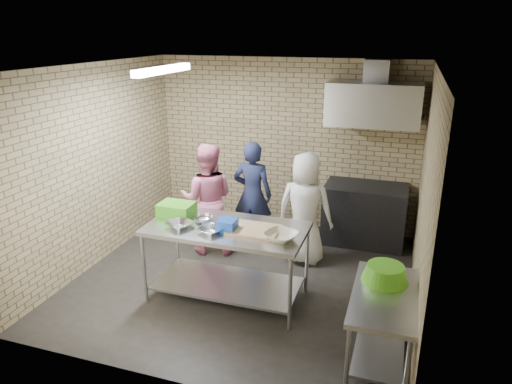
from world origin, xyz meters
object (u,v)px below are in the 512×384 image
stove (364,214)px  green_basin (385,273)px  side_counter (381,328)px  green_crate (176,210)px  blue_tub (227,225)px  bottle_red (378,107)px  man_navy (253,195)px  prep_table (227,262)px  bottle_green (406,110)px  woman_white (305,208)px  woman_pink (207,199)px

stove → green_basin: bearing=-80.2°
stove → side_counter: bearing=-80.7°
green_crate → green_basin: size_ratio=0.90×
side_counter → blue_tub: blue_tub is taller
side_counter → bottle_red: (-0.40, 2.99, 1.65)m
green_crate → man_navy: bearing=69.6°
prep_table → blue_tub: (0.05, -0.10, 0.53)m
blue_tub → man_navy: man_navy is taller
side_counter → stove: 2.79m
stove → bottle_red: size_ratio=6.67×
green_crate → bottle_green: size_ratio=2.76×
green_crate → bottle_green: bearing=41.4°
prep_table → green_basin: size_ratio=4.04×
green_basin → bottle_green: bottle_green is taller
stove → green_basin: size_ratio=2.61×
bottle_red → bottle_green: (0.40, 0.00, -0.01)m
bottle_red → man_navy: size_ratio=0.11×
side_counter → bottle_green: (0.00, 2.99, 1.64)m
prep_table → stove: prep_table is taller
prep_table → bottle_red: 3.18m
bottle_red → woman_white: bottle_red is taller
green_crate → man_navy: man_navy is taller
prep_table → green_crate: size_ratio=4.50×
bottle_red → woman_pink: bottle_red is taller
stove → woman_white: bearing=-129.3°
stove → woman_pink: woman_pink is taller
side_counter → man_navy: 2.98m
green_basin → prep_table: bearing=168.3°
bottle_red → stove: bearing=-101.8°
prep_table → green_basin: 1.90m
man_navy → bottle_green: bearing=-159.5°
bottle_green → woman_white: bottle_green is taller
stove → bottle_red: bottle_red is taller
blue_tub → bottle_red: bottle_red is taller
green_crate → bottle_green: (2.54, 2.24, 1.00)m
side_counter → woman_pink: bearing=146.1°
green_basin → man_navy: size_ratio=0.29×
prep_table → bottle_red: (1.44, 2.36, 1.56)m
bottle_green → blue_tub: bearing=-126.1°
blue_tub → bottle_red: size_ratio=1.15×
prep_table → side_counter: prep_table is taller
bottle_green → woman_white: size_ratio=0.10×
bottle_red → prep_table: bearing=-121.4°
blue_tub → bottle_green: bearing=53.9°
blue_tub → green_basin: bearing=-8.9°
side_counter → bottle_red: bottle_red is taller
stove → woman_white: (-0.73, -0.89, 0.33)m
stove → woman_white: 1.20m
bottle_red → man_navy: 2.21m
man_navy → woman_pink: (-0.54, -0.41, 0.01)m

